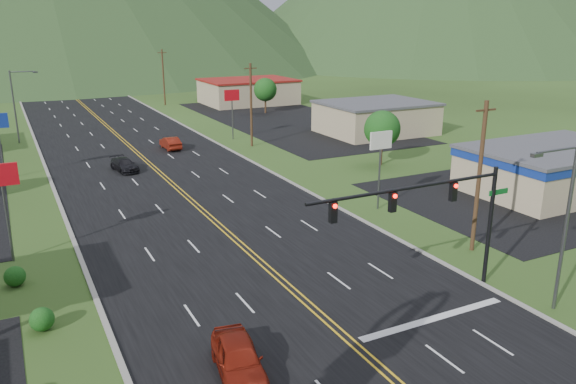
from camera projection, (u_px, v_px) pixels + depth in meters
name	position (u px, v px, depth m)	size (l,w,h in m)	color
traffic_signal	(438.00, 206.00, 29.66)	(13.10, 0.43, 7.00)	black
streetlight_east	(563.00, 218.00, 28.33)	(3.28, 0.25, 9.00)	#59595E
streetlight_west	(17.00, 102.00, 69.54)	(3.28, 0.25, 9.00)	#59595E
building_east_near	(555.00, 167.00, 50.15)	(15.40, 10.40, 4.10)	tan
building_east_mid	(376.00, 117.00, 76.62)	(14.40, 11.40, 4.30)	tan
building_east_far	(248.00, 91.00, 104.69)	(16.40, 12.40, 4.50)	tan
pole_sign_west_a	(2.00, 185.00, 34.47)	(2.00, 0.18, 6.40)	#59595E
pole_sign_east_a	(381.00, 148.00, 44.51)	(2.00, 0.18, 6.40)	#59595E
pole_sign_east_b	(232.00, 100.00, 71.78)	(2.00, 0.18, 6.40)	#59595E
tree_east_a	(382.00, 129.00, 58.99)	(3.84, 3.84, 5.82)	#382314
tree_east_b	(265.00, 90.00, 93.12)	(3.84, 3.84, 5.82)	#382314
utility_pole_a	(479.00, 176.00, 36.18)	(1.60, 0.28, 10.00)	#382314
utility_pole_b	(251.00, 104.00, 67.72)	(1.60, 0.28, 10.00)	#382314
utility_pole_c	(163.00, 77.00, 101.81)	(1.60, 0.28, 10.00)	#382314
utility_pole_d	(120.00, 63.00, 135.91)	(1.60, 0.28, 10.00)	#382314
car_red_near	(238.00, 359.00, 24.04)	(1.89, 4.70, 1.60)	maroon
car_dark_mid	(124.00, 165.00, 57.30)	(1.80, 4.42, 1.28)	black
car_red_far	(170.00, 143.00, 67.23)	(1.56, 4.47, 1.47)	maroon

